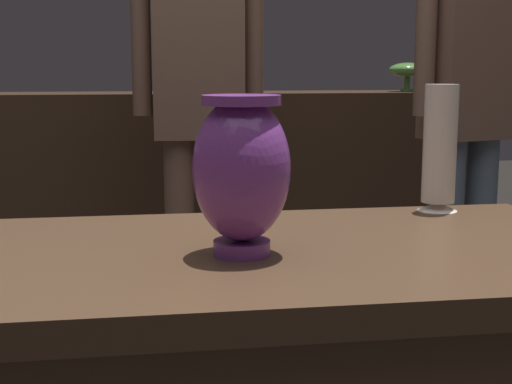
{
  "coord_description": "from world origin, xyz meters",
  "views": [
    {
      "loc": [
        -0.21,
        -1.2,
        1.1
      ],
      "look_at": [
        -0.03,
        -0.02,
        0.9
      ],
      "focal_mm": 51.64,
      "sensor_mm": 36.0,
      "label": 1
    }
  ],
  "objects_px": {
    "vase_centerpiece": "(242,169)",
    "visitor_center_back": "(198,91)",
    "visitor_near_right": "(470,89)",
    "shelf_vase_far_right": "(408,71)",
    "vase_tall_behind": "(440,150)"
  },
  "relations": [
    {
      "from": "vase_centerpiece",
      "to": "visitor_center_back",
      "type": "bearing_deg",
      "value": 88.07
    },
    {
      "from": "shelf_vase_far_right",
      "to": "vase_centerpiece",
      "type": "bearing_deg",
      "value": -116.41
    },
    {
      "from": "visitor_center_back",
      "to": "vase_centerpiece",
      "type": "bearing_deg",
      "value": 92.19
    },
    {
      "from": "vase_tall_behind",
      "to": "visitor_center_back",
      "type": "xyz_separation_m",
      "value": [
        -0.41,
        1.2,
        0.09
      ]
    },
    {
      "from": "vase_tall_behind",
      "to": "visitor_center_back",
      "type": "height_order",
      "value": "visitor_center_back"
    },
    {
      "from": "vase_centerpiece",
      "to": "shelf_vase_far_right",
      "type": "xyz_separation_m",
      "value": [
        1.09,
        2.2,
        0.15
      ]
    },
    {
      "from": "shelf_vase_far_right",
      "to": "visitor_center_back",
      "type": "height_order",
      "value": "visitor_center_back"
    },
    {
      "from": "vase_tall_behind",
      "to": "visitor_near_right",
      "type": "height_order",
      "value": "visitor_near_right"
    },
    {
      "from": "vase_centerpiece",
      "to": "visitor_near_right",
      "type": "distance_m",
      "value": 1.61
    },
    {
      "from": "vase_tall_behind",
      "to": "shelf_vase_far_right",
      "type": "relative_size",
      "value": 1.54
    },
    {
      "from": "shelf_vase_far_right",
      "to": "visitor_center_back",
      "type": "bearing_deg",
      "value": -146.28
    },
    {
      "from": "visitor_center_back",
      "to": "visitor_near_right",
      "type": "xyz_separation_m",
      "value": [
        0.93,
        -0.23,
        0.01
      ]
    },
    {
      "from": "vase_centerpiece",
      "to": "visitor_center_back",
      "type": "height_order",
      "value": "visitor_center_back"
    },
    {
      "from": "vase_centerpiece",
      "to": "shelf_vase_far_right",
      "type": "distance_m",
      "value": 2.46
    },
    {
      "from": "visitor_center_back",
      "to": "visitor_near_right",
      "type": "relative_size",
      "value": 0.99
    }
  ]
}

